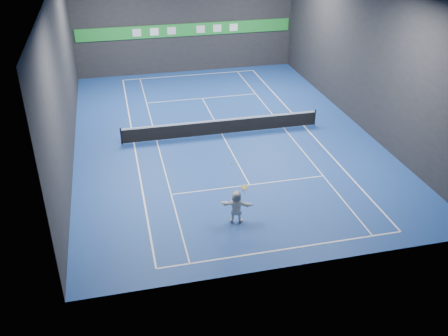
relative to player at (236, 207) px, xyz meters
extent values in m
plane|color=navy|center=(1.50, 9.42, -0.81)|extent=(26.00, 26.00, 0.00)
cube|color=black|center=(1.50, 22.42, 3.69)|extent=(18.00, 0.10, 9.00)
cube|color=black|center=(1.50, -3.58, 3.69)|extent=(18.00, 0.10, 9.00)
cube|color=black|center=(-7.50, 9.42, 3.69)|extent=(0.10, 26.00, 9.00)
cube|color=black|center=(10.50, 9.42, 3.69)|extent=(0.10, 26.00, 9.00)
cube|color=white|center=(1.50, -2.47, -0.81)|extent=(10.98, 0.08, 0.01)
cube|color=white|center=(1.50, 21.31, -0.81)|extent=(10.98, 0.08, 0.01)
cube|color=white|center=(-3.99, 9.42, -0.81)|extent=(0.08, 23.78, 0.01)
cube|color=white|center=(6.99, 9.42, -0.81)|extent=(0.08, 23.78, 0.01)
cube|color=white|center=(-2.61, 9.42, -0.81)|extent=(0.06, 23.78, 0.01)
cube|color=white|center=(5.61, 9.42, -0.81)|extent=(0.06, 23.78, 0.01)
cube|color=white|center=(1.50, 3.02, -0.81)|extent=(8.23, 0.06, 0.01)
cube|color=white|center=(1.50, 15.82, -0.81)|extent=(8.23, 0.06, 0.01)
cube|color=white|center=(1.50, 9.42, -0.81)|extent=(0.06, 12.80, 0.01)
imported|color=white|center=(0.00, 0.00, 0.00)|extent=(1.58, 0.96, 1.62)
sphere|color=#CDEB27|center=(-0.20, 0.11, 2.22)|extent=(0.07, 0.07, 0.07)
cylinder|color=black|center=(-4.70, 9.42, -0.28)|extent=(0.10, 0.10, 1.07)
cylinder|color=black|center=(7.70, 9.42, -0.28)|extent=(0.10, 0.10, 1.07)
cube|color=black|center=(1.50, 9.42, -0.34)|extent=(12.40, 0.03, 0.86)
cube|color=white|center=(1.50, 9.42, 0.14)|extent=(12.40, 0.04, 0.10)
cube|color=green|center=(1.50, 22.36, 2.69)|extent=(17.64, 0.06, 1.00)
cube|color=silver|center=(-2.50, 22.30, 2.69)|extent=(0.70, 0.04, 0.60)
cube|color=white|center=(-1.10, 22.30, 2.69)|extent=(0.70, 0.04, 0.60)
cube|color=silver|center=(0.30, 22.30, 2.69)|extent=(0.70, 0.04, 0.60)
cube|color=silver|center=(2.70, 22.30, 2.69)|extent=(0.70, 0.04, 0.60)
cube|color=white|center=(4.10, 22.30, 2.69)|extent=(0.70, 0.04, 0.60)
cube|color=white|center=(5.50, 22.30, 2.69)|extent=(0.70, 0.04, 0.60)
torus|color=#B6131A|center=(0.35, 0.05, 0.94)|extent=(0.41, 0.39, 0.19)
cylinder|color=#BFDA4C|center=(0.39, 0.05, 0.96)|extent=(0.35, 0.31, 0.17)
cylinder|color=#AE1A12|center=(0.32, 0.05, 0.78)|extent=(0.09, 0.11, 0.18)
cylinder|color=yellow|center=(0.35, 0.03, 0.67)|extent=(0.09, 0.13, 0.26)
camera|label=1|loc=(-4.91, -18.35, 12.53)|focal=40.00mm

